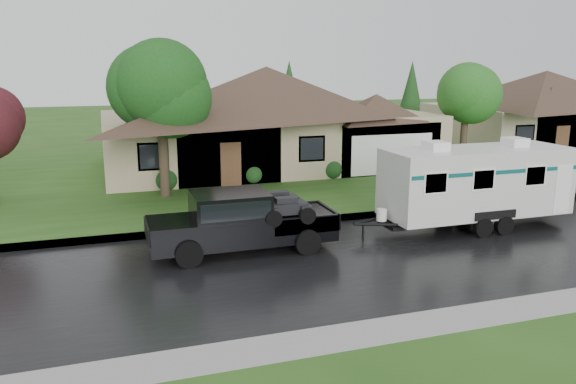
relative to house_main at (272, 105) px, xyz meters
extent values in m
plane|color=#284E18|center=(-2.29, -13.84, -3.59)|extent=(140.00, 140.00, 0.00)
cube|color=black|center=(-2.29, -15.84, -3.59)|extent=(140.00, 8.00, 0.01)
cube|color=gray|center=(-2.29, -11.59, -3.52)|extent=(140.00, 0.50, 0.15)
cube|color=#284E18|center=(-2.29, 1.16, -3.52)|extent=(140.00, 26.00, 0.15)
cube|color=tan|center=(-0.29, 0.16, -1.94)|extent=(18.00, 10.00, 3.00)
pyramid|color=#3A271F|center=(-0.29, 0.16, 2.16)|extent=(19.44, 10.80, 2.60)
cube|color=tan|center=(5.11, -2.84, -2.09)|extent=(5.76, 4.00, 2.70)
cube|color=tan|center=(19.71, 0.66, -1.94)|extent=(14.00, 9.00, 3.00)
pyramid|color=#3A271F|center=(19.71, 0.66, 1.86)|extent=(15.12, 9.72, 2.30)
cylinder|color=#382B1E|center=(-6.78, -6.01, -2.01)|extent=(0.43, 0.43, 2.86)
sphere|color=#1F571C|center=(-6.78, -6.01, 1.12)|extent=(3.95, 3.95, 3.95)
cylinder|color=#382B1E|center=(10.08, -3.95, -2.20)|extent=(0.40, 0.40, 2.49)
sphere|color=#2E7426|center=(10.08, -3.95, 0.53)|extent=(3.44, 3.44, 3.44)
sphere|color=#143814|center=(-6.59, -4.54, -2.94)|extent=(1.00, 1.00, 1.00)
sphere|color=#143814|center=(-2.39, -4.54, -2.94)|extent=(1.00, 1.00, 1.00)
sphere|color=#143814|center=(1.81, -4.54, -2.94)|extent=(1.00, 1.00, 1.00)
sphere|color=#143814|center=(6.01, -4.54, -2.94)|extent=(1.00, 1.00, 1.00)
cube|color=black|center=(-5.21, -14.05, -2.83)|extent=(5.87, 1.96, 0.84)
cube|color=black|center=(-7.36, -14.05, -2.56)|extent=(1.56, 1.91, 0.34)
cube|color=black|center=(-5.60, -14.05, -2.08)|extent=(2.35, 1.84, 0.88)
cube|color=black|center=(-5.60, -14.05, -2.03)|extent=(2.15, 1.88, 0.54)
cube|color=black|center=(-3.36, -14.05, -2.63)|extent=(2.15, 1.86, 0.06)
cylinder|color=black|center=(-7.07, -15.01, -3.18)|extent=(0.82, 0.31, 0.82)
cylinder|color=black|center=(-7.07, -13.10, -3.18)|extent=(0.82, 0.31, 0.82)
cylinder|color=black|center=(-3.36, -15.01, -3.18)|extent=(0.82, 0.31, 0.82)
cylinder|color=black|center=(-3.36, -13.10, -3.18)|extent=(0.82, 0.31, 0.82)
cube|color=silver|center=(3.49, -14.05, -1.86)|extent=(6.84, 2.35, 2.40)
cube|color=black|center=(3.49, -14.05, -3.20)|extent=(7.23, 1.17, 0.14)
cube|color=#0A4C4C|center=(3.49, -14.05, -1.33)|extent=(6.71, 2.37, 0.14)
cube|color=white|center=(1.73, -14.05, -0.50)|extent=(0.68, 0.78, 0.31)
cube|color=white|center=(5.05, -14.05, -0.50)|extent=(0.68, 0.78, 0.31)
cylinder|color=black|center=(3.05, -15.21, -3.25)|extent=(0.68, 0.23, 0.68)
cylinder|color=black|center=(3.05, -12.90, -3.25)|extent=(0.68, 0.23, 0.68)
cylinder|color=black|center=(3.93, -15.21, -3.25)|extent=(0.68, 0.23, 0.68)
cylinder|color=black|center=(3.93, -12.90, -3.25)|extent=(0.68, 0.23, 0.68)
camera|label=1|loc=(-9.19, -30.81, 2.26)|focal=35.00mm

